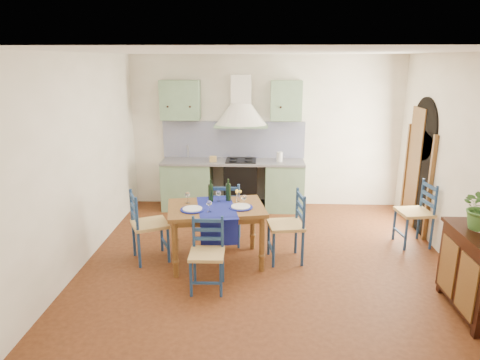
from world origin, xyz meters
The scene contains 12 objects.
floor centered at (0.00, 0.00, 0.00)m, with size 5.00×5.00×0.00m, color #3E1D0D.
back_wall centered at (-0.47, 2.29, 1.05)m, with size 5.00×0.96×2.80m.
right_wall centered at (2.50, 0.28, 1.34)m, with size 0.26×5.00×2.80m.
left_wall centered at (-2.50, 0.00, 1.40)m, with size 0.04×5.00×2.80m, color white.
ceiling centered at (0.00, 0.00, 2.80)m, with size 5.00×5.00×0.01m, color white.
dining_table centered at (-0.69, -0.04, 0.72)m, with size 1.41×1.10×1.13m.
chair_near centered at (-0.74, -0.74, 0.46)m, with size 0.42×0.42×0.88m.
chair_far centered at (-0.61, 0.58, 0.51)m, with size 0.47×0.47×0.99m.
chair_left centered at (-1.65, -0.01, 0.51)m, with size 0.62×0.62×0.99m.
chair_right centered at (0.29, 0.06, 0.51)m, with size 0.52×0.52×0.99m.
chair_spare centered at (2.23, 0.67, 0.50)m, with size 0.51×0.51×0.97m.
sideboard centered at (2.26, -1.15, 0.51)m, with size 0.50×1.05×0.94m.
Camera 1 is at (-0.14, -5.43, 2.71)m, focal length 32.00 mm.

